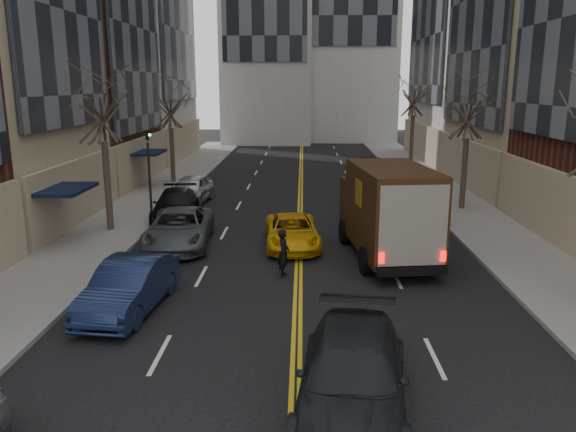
# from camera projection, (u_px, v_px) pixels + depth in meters

# --- Properties ---
(sidewalk_left) EXTENTS (4.00, 66.00, 0.15)m
(sidewalk_left) POSITION_uv_depth(u_px,v_px,m) (147.00, 200.00, 32.97)
(sidewalk_left) COLOR slate
(sidewalk_left) RESTS_ON ground
(sidewalk_right) EXTENTS (4.00, 66.00, 0.15)m
(sidewalk_right) POSITION_uv_depth(u_px,v_px,m) (455.00, 202.00, 32.51)
(sidewalk_right) COLOR slate
(sidewalk_right) RESTS_ON ground
(tree_lf_mid) EXTENTS (3.20, 3.20, 8.91)m
(tree_lf_mid) POSITION_uv_depth(u_px,v_px,m) (100.00, 87.00, 24.66)
(tree_lf_mid) COLOR #382D23
(tree_lf_mid) RESTS_ON sidewalk_left
(tree_lf_far) EXTENTS (3.20, 3.20, 8.12)m
(tree_lf_far) POSITION_uv_depth(u_px,v_px,m) (170.00, 95.00, 37.43)
(tree_lf_far) COLOR #382D23
(tree_lf_far) RESTS_ON sidewalk_left
(tree_rt_mid) EXTENTS (3.20, 3.20, 8.32)m
(tree_rt_mid) POSITION_uv_depth(u_px,v_px,m) (470.00, 95.00, 29.16)
(tree_rt_mid) COLOR #382D23
(tree_rt_mid) RESTS_ON sidewalk_right
(tree_rt_far) EXTENTS (3.20, 3.20, 9.11)m
(tree_rt_far) POSITION_uv_depth(u_px,v_px,m) (415.00, 84.00, 43.62)
(tree_rt_far) COLOR #382D23
(tree_rt_far) RESTS_ON sidewalk_right
(traffic_signal) EXTENTS (0.29, 0.26, 4.70)m
(traffic_signal) POSITION_uv_depth(u_px,v_px,m) (149.00, 166.00, 27.43)
(traffic_signal) COLOR black
(traffic_signal) RESTS_ON sidewalk_left
(ups_truck) EXTENTS (3.40, 7.06, 3.73)m
(ups_truck) POSITION_uv_depth(u_px,v_px,m) (387.00, 212.00, 21.88)
(ups_truck) COLOR black
(ups_truck) RESTS_ON ground
(observer_sedan) EXTENTS (2.94, 5.80, 1.61)m
(observer_sedan) POSITION_uv_depth(u_px,v_px,m) (353.00, 376.00, 11.70)
(observer_sedan) COLOR black
(observer_sedan) RESTS_ON ground
(taxi) EXTENTS (2.54, 4.89, 1.32)m
(taxi) POSITION_uv_depth(u_px,v_px,m) (292.00, 232.00, 23.71)
(taxi) COLOR #DA9E09
(taxi) RESTS_ON ground
(pedestrian) EXTENTS (0.45, 0.66, 1.74)m
(pedestrian) POSITION_uv_depth(u_px,v_px,m) (284.00, 253.00, 20.02)
(pedestrian) COLOR black
(pedestrian) RESTS_ON ground
(parked_lf_b) EXTENTS (2.13, 4.89, 1.57)m
(parked_lf_b) POSITION_uv_depth(u_px,v_px,m) (129.00, 286.00, 16.97)
(parked_lf_b) COLOR #131D3C
(parked_lf_b) RESTS_ON ground
(parked_lf_c) EXTENTS (2.97, 5.74, 1.55)m
(parked_lf_c) POSITION_uv_depth(u_px,v_px,m) (179.00, 228.00, 23.81)
(parked_lf_c) COLOR #4B4E53
(parked_lf_c) RESTS_ON ground
(parked_lf_d) EXTENTS (2.64, 5.35, 1.50)m
(parked_lf_d) POSITION_uv_depth(u_px,v_px,m) (176.00, 205.00, 28.40)
(parked_lf_d) COLOR black
(parked_lf_d) RESTS_ON ground
(parked_lf_e) EXTENTS (2.29, 4.87, 1.61)m
(parked_lf_e) POSITION_uv_depth(u_px,v_px,m) (191.00, 190.00, 32.20)
(parked_lf_e) COLOR #B4B7BC
(parked_lf_e) RESTS_ON ground
(parked_rt_a) EXTENTS (2.26, 4.89, 1.55)m
(parked_rt_a) POSITION_uv_depth(u_px,v_px,m) (417.00, 203.00, 28.87)
(parked_rt_a) COLOR #52545B
(parked_rt_a) RESTS_ON ground
(parked_rt_b) EXTENTS (2.55, 5.03, 1.36)m
(parked_rt_b) POSITION_uv_depth(u_px,v_px,m) (384.00, 184.00, 34.63)
(parked_rt_b) COLOR #ABADB3
(parked_rt_b) RESTS_ON ground
(parked_rt_c) EXTENTS (2.14, 4.67, 1.32)m
(parked_rt_c) POSITION_uv_depth(u_px,v_px,m) (371.00, 170.00, 40.55)
(parked_rt_c) COLOR black
(parked_rt_c) RESTS_ON ground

